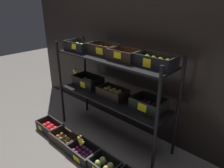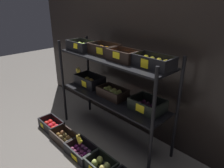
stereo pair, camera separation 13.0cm
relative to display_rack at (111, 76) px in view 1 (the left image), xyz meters
The scene contains 8 objects.
ground_plane 0.79m from the display_rack, 32.18° to the right, with size 10.00×10.00×0.00m, color #605B56.
storefront_wall 0.47m from the display_rack, 87.13° to the left, with size 3.81×0.12×2.08m, color black.
display_rack is the anchor object (origin of this frame).
crate_ground_apple_red 1.09m from the display_rack, 143.33° to the right, with size 0.35×0.21×0.12m.
crate_ground_kiwi 0.94m from the display_rack, 121.05° to the right, with size 0.36×0.21×0.12m.
crate_ground_plum 0.89m from the display_rack, 86.41° to the right, with size 0.35×0.25×0.12m.
crate_ground_pear 0.94m from the display_rack, 54.64° to the right, with size 0.31×0.22×0.12m.
banana_bunch_loose 0.79m from the display_rack, 89.07° to the right, with size 0.14×0.04×0.13m.
Camera 1 is at (1.43, -1.56, 1.58)m, focal length 32.83 mm.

